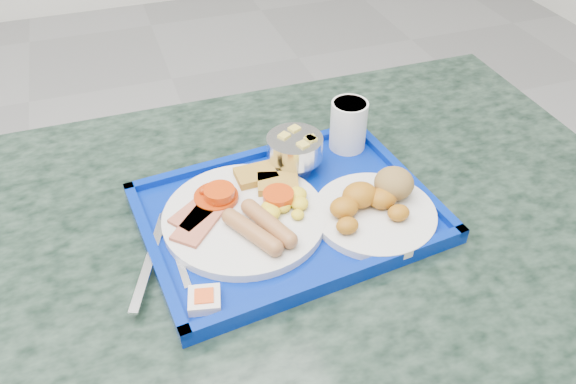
% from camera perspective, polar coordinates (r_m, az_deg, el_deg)
% --- Properties ---
extents(table, '(1.22, 0.82, 0.76)m').
position_cam_1_polar(table, '(1.02, -0.71, -11.38)').
color(table, gray).
rests_on(table, floor).
extents(tray, '(0.47, 0.37, 0.03)m').
position_cam_1_polar(tray, '(0.88, 0.00, -2.28)').
color(tray, '#032195').
rests_on(tray, table).
extents(main_plate, '(0.25, 0.25, 0.04)m').
position_cam_1_polar(main_plate, '(0.86, -4.03, -2.06)').
color(main_plate, silver).
rests_on(main_plate, tray).
extents(bread_plate, '(0.19, 0.19, 0.06)m').
position_cam_1_polar(bread_plate, '(0.87, 8.89, -1.27)').
color(bread_plate, silver).
rests_on(bread_plate, tray).
extents(fruit_bowl, '(0.09, 0.09, 0.07)m').
position_cam_1_polar(fruit_bowl, '(0.93, 0.71, 4.48)').
color(fruit_bowl, silver).
rests_on(fruit_bowl, tray).
extents(juice_cup, '(0.06, 0.06, 0.09)m').
position_cam_1_polar(juice_cup, '(0.99, 6.17, 6.91)').
color(juice_cup, white).
rests_on(juice_cup, tray).
extents(spoon, '(0.03, 0.17, 0.01)m').
position_cam_1_polar(spoon, '(0.86, -11.73, -3.52)').
color(spoon, silver).
rests_on(spoon, tray).
extents(knife, '(0.08, 0.18, 0.00)m').
position_cam_1_polar(knife, '(0.82, -13.85, -6.69)').
color(knife, silver).
rests_on(knife, tray).
extents(jam_packet, '(0.05, 0.05, 0.02)m').
position_cam_1_polar(jam_packet, '(0.75, -8.48, -10.76)').
color(jam_packet, silver).
rests_on(jam_packet, tray).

